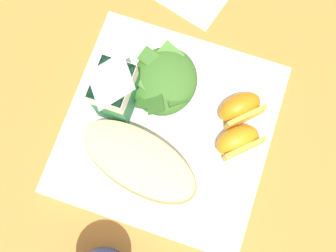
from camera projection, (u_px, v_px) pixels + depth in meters
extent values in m
plane|color=#C67A33|center=(168.00, 130.00, 0.55)|extent=(3.00, 3.00, 0.00)
cube|color=white|center=(168.00, 129.00, 0.54)|extent=(0.28, 0.28, 0.02)
ellipsoid|color=tan|center=(139.00, 162.00, 0.51)|extent=(0.12, 0.18, 0.03)
ellipsoid|color=maroon|center=(139.00, 161.00, 0.50)|extent=(0.10, 0.17, 0.01)
ellipsoid|color=#EAD184|center=(138.00, 160.00, 0.49)|extent=(0.11, 0.18, 0.01)
ellipsoid|color=#3D7028|center=(164.00, 81.00, 0.53)|extent=(0.10, 0.09, 0.04)
cube|color=#336023|center=(177.00, 96.00, 0.51)|extent=(0.04, 0.04, 0.01)
cube|color=#336023|center=(149.00, 103.00, 0.51)|extent=(0.02, 0.03, 0.01)
cube|color=#336023|center=(155.00, 103.00, 0.50)|extent=(0.04, 0.03, 0.02)
cube|color=#336023|center=(174.00, 82.00, 0.52)|extent=(0.04, 0.04, 0.01)
cube|color=#4C8433|center=(171.00, 54.00, 0.53)|extent=(0.03, 0.04, 0.01)
cube|color=#5B8E3D|center=(150.00, 82.00, 0.52)|extent=(0.04, 0.03, 0.02)
cube|color=#3D7028|center=(151.00, 59.00, 0.52)|extent=(0.03, 0.04, 0.01)
cube|color=#2D8451|center=(116.00, 93.00, 0.50)|extent=(0.06, 0.04, 0.09)
cube|color=white|center=(113.00, 85.00, 0.47)|extent=(0.06, 0.05, 0.03)
pyramid|color=white|center=(110.00, 78.00, 0.45)|extent=(0.06, 0.04, 0.02)
ellipsoid|color=orange|center=(237.00, 140.00, 0.51)|extent=(0.07, 0.07, 0.04)
cube|color=gold|center=(243.00, 151.00, 0.51)|extent=(0.04, 0.05, 0.03)
ellipsoid|color=orange|center=(240.00, 107.00, 0.52)|extent=(0.07, 0.07, 0.04)
cube|color=gold|center=(245.00, 118.00, 0.52)|extent=(0.04, 0.04, 0.03)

